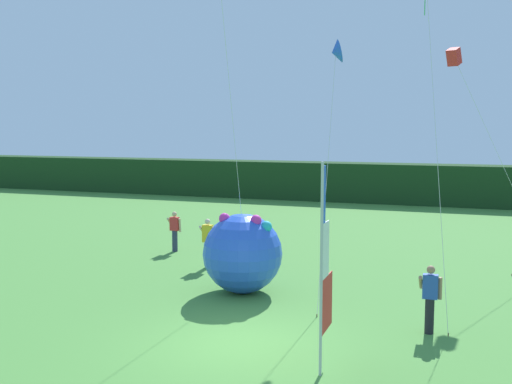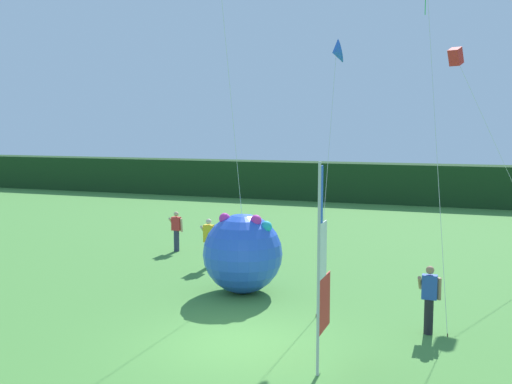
{
  "view_description": "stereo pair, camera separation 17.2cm",
  "coord_description": "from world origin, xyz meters",
  "px_view_note": "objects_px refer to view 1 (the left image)",
  "views": [
    {
      "loc": [
        4.87,
        -12.56,
        5.02
      ],
      "look_at": [
        -0.97,
        3.78,
        3.13
      ],
      "focal_mm": 41.99,
      "sensor_mm": 36.0,
      "label": 1
    },
    {
      "loc": [
        5.03,
        -12.5,
        5.02
      ],
      "look_at": [
        -0.97,
        3.78,
        3.13
      ],
      "focal_mm": 41.99,
      "sensor_mm": 36.0,
      "label": 2
    }
  ],
  "objects_px": {
    "person_near_banner": "(208,241)",
    "kite_blue_delta_2": "(336,53)",
    "banner_flag": "(325,272)",
    "kite_red_box_0": "(455,58)",
    "inflatable_balloon": "(243,253)",
    "person_mid_field": "(430,297)",
    "person_far_left": "(175,230)"
  },
  "relations": [
    {
      "from": "inflatable_balloon",
      "to": "person_far_left",
      "type": "bearing_deg",
      "value": 135.14
    },
    {
      "from": "person_far_left",
      "to": "inflatable_balloon",
      "type": "relative_size",
      "value": 0.66
    },
    {
      "from": "inflatable_balloon",
      "to": "kite_blue_delta_2",
      "type": "bearing_deg",
      "value": 34.7
    },
    {
      "from": "person_near_banner",
      "to": "inflatable_balloon",
      "type": "relative_size",
      "value": 0.72
    },
    {
      "from": "person_far_left",
      "to": "kite_red_box_0",
      "type": "xyz_separation_m",
      "value": [
        10.5,
        1.05,
        6.54
      ]
    },
    {
      "from": "kite_red_box_0",
      "to": "person_near_banner",
      "type": "bearing_deg",
      "value": -158.79
    },
    {
      "from": "person_mid_field",
      "to": "person_far_left",
      "type": "bearing_deg",
      "value": 147.52
    },
    {
      "from": "inflatable_balloon",
      "to": "banner_flag",
      "type": "bearing_deg",
      "value": -53.12
    },
    {
      "from": "kite_red_box_0",
      "to": "person_mid_field",
      "type": "bearing_deg",
      "value": -91.24
    },
    {
      "from": "person_mid_field",
      "to": "person_far_left",
      "type": "height_order",
      "value": "person_mid_field"
    },
    {
      "from": "person_mid_field",
      "to": "inflatable_balloon",
      "type": "distance_m",
      "value": 5.9
    },
    {
      "from": "inflatable_balloon",
      "to": "kite_blue_delta_2",
      "type": "xyz_separation_m",
      "value": [
        2.42,
        1.67,
        6.04
      ]
    },
    {
      "from": "person_near_banner",
      "to": "person_mid_field",
      "type": "relative_size",
      "value": 1.05
    },
    {
      "from": "banner_flag",
      "to": "kite_red_box_0",
      "type": "relative_size",
      "value": 0.56
    },
    {
      "from": "inflatable_balloon",
      "to": "kite_red_box_0",
      "type": "relative_size",
      "value": 0.31
    },
    {
      "from": "inflatable_balloon",
      "to": "kite_red_box_0",
      "type": "xyz_separation_m",
      "value": [
        5.76,
        5.77,
        6.19
      ]
    },
    {
      "from": "kite_blue_delta_2",
      "to": "inflatable_balloon",
      "type": "bearing_deg",
      "value": -145.3
    },
    {
      "from": "person_near_banner",
      "to": "kite_blue_delta_2",
      "type": "bearing_deg",
      "value": -11.36
    },
    {
      "from": "inflatable_balloon",
      "to": "kite_blue_delta_2",
      "type": "relative_size",
      "value": 0.32
    },
    {
      "from": "banner_flag",
      "to": "person_far_left",
      "type": "xyz_separation_m",
      "value": [
        -8.41,
        9.61,
        -1.22
      ]
    },
    {
      "from": "person_mid_field",
      "to": "person_near_banner",
      "type": "bearing_deg",
      "value": 150.51
    },
    {
      "from": "banner_flag",
      "to": "kite_red_box_0",
      "type": "distance_m",
      "value": 12.09
    },
    {
      "from": "person_near_banner",
      "to": "inflatable_balloon",
      "type": "distance_m",
      "value": 3.53
    },
    {
      "from": "person_near_banner",
      "to": "kite_red_box_0",
      "type": "xyz_separation_m",
      "value": [
        8.09,
        3.14,
        6.46
      ]
    },
    {
      "from": "person_mid_field",
      "to": "kite_blue_delta_2",
      "type": "xyz_separation_m",
      "value": [
        -3.17,
        3.53,
        6.36
      ]
    },
    {
      "from": "banner_flag",
      "to": "person_mid_field",
      "type": "relative_size",
      "value": 2.58
    },
    {
      "from": "kite_blue_delta_2",
      "to": "person_far_left",
      "type": "bearing_deg",
      "value": 156.93
    },
    {
      "from": "inflatable_balloon",
      "to": "kite_red_box_0",
      "type": "height_order",
      "value": "kite_red_box_0"
    },
    {
      "from": "banner_flag",
      "to": "kite_red_box_0",
      "type": "bearing_deg",
      "value": 78.92
    },
    {
      "from": "person_near_banner",
      "to": "kite_blue_delta_2",
      "type": "distance_m",
      "value": 7.96
    },
    {
      "from": "person_mid_field",
      "to": "person_far_left",
      "type": "relative_size",
      "value": 1.04
    },
    {
      "from": "person_near_banner",
      "to": "person_far_left",
      "type": "height_order",
      "value": "person_near_banner"
    }
  ]
}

